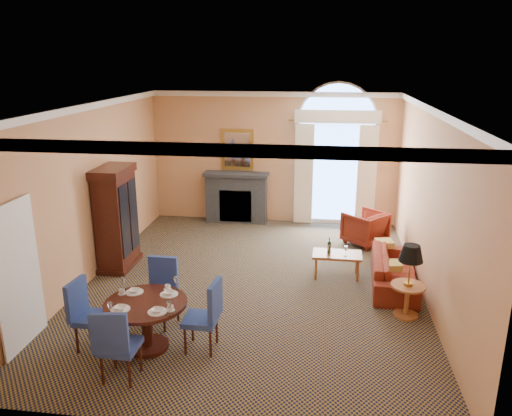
# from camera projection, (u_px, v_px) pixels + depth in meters

# --- Properties ---
(ground) EXTENTS (7.50, 7.50, 0.00)m
(ground) POSITION_uv_depth(u_px,v_px,m) (252.00, 284.00, 9.13)
(ground) COLOR #111335
(ground) RESTS_ON ground
(room_envelope) EXTENTS (6.04, 7.52, 3.45)m
(room_envelope) POSITION_uv_depth(u_px,v_px,m) (256.00, 142.00, 9.03)
(room_envelope) COLOR tan
(room_envelope) RESTS_ON ground
(armoire) EXTENTS (0.57, 1.02, 2.00)m
(armoire) POSITION_uv_depth(u_px,v_px,m) (116.00, 220.00, 9.63)
(armoire) COLOR black
(armoire) RESTS_ON ground
(dining_table) EXTENTS (1.15, 1.15, 0.92)m
(dining_table) POSITION_uv_depth(u_px,v_px,m) (146.00, 314.00, 6.96)
(dining_table) COLOR black
(dining_table) RESTS_ON ground
(dining_chair_north) EXTENTS (0.58, 0.58, 1.04)m
(dining_chair_north) POSITION_uv_depth(u_px,v_px,m) (162.00, 286.00, 7.69)
(dining_chair_north) COLOR navy
(dining_chair_north) RESTS_ON ground
(dining_chair_south) EXTENTS (0.50, 0.51, 1.04)m
(dining_chair_south) POSITION_uv_depth(u_px,v_px,m) (115.00, 342.00, 6.19)
(dining_chair_south) COLOR navy
(dining_chair_south) RESTS_ON ground
(dining_chair_east) EXTENTS (0.51, 0.49, 1.04)m
(dining_chair_east) POSITION_uv_depth(u_px,v_px,m) (208.00, 311.00, 6.92)
(dining_chair_east) COLOR navy
(dining_chair_east) RESTS_ON ground
(dining_chair_west) EXTENTS (0.50, 0.49, 1.04)m
(dining_chair_west) POSITION_uv_depth(u_px,v_px,m) (85.00, 310.00, 6.97)
(dining_chair_west) COLOR navy
(dining_chair_west) RESTS_ON ground
(sofa) EXTENTS (0.90, 2.01, 0.57)m
(sofa) POSITION_uv_depth(u_px,v_px,m) (394.00, 270.00, 9.00)
(sofa) COLOR maroon
(sofa) RESTS_ON ground
(armchair) EXTENTS (1.13, 1.12, 0.73)m
(armchair) POSITION_uv_depth(u_px,v_px,m) (365.00, 228.00, 11.00)
(armchair) COLOR maroon
(armchair) RESTS_ON ground
(coffee_table) EXTENTS (0.92, 0.52, 0.78)m
(coffee_table) POSITION_uv_depth(u_px,v_px,m) (337.00, 255.00, 9.32)
(coffee_table) COLOR #AC6333
(coffee_table) RESTS_ON ground
(side_table) EXTENTS (0.54, 0.54, 1.18)m
(side_table) POSITION_uv_depth(u_px,v_px,m) (409.00, 271.00, 7.78)
(side_table) COLOR #AC6333
(side_table) RESTS_ON ground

